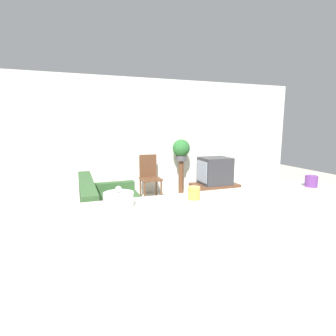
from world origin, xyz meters
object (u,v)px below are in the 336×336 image
at_px(couch, 111,213).
at_px(wooden_chair, 149,175).
at_px(television, 215,171).
at_px(decorative_bowl, 119,200).
at_px(potted_plant, 181,149).

relative_size(couch, wooden_chair, 1.83).
bearing_deg(television, decorative_bowl, -131.72).
bearing_deg(decorative_bowl, couch, 84.48).
height_order(wooden_chair, potted_plant, potted_plant).
xyz_separation_m(television, potted_plant, (-0.32, 1.03, 0.37)).
distance_m(potted_plant, decorative_bowl, 4.29).
xyz_separation_m(wooden_chair, potted_plant, (0.81, 0.08, 0.55)).
relative_size(couch, decorative_bowl, 7.61).
height_order(couch, decorative_bowl, decorative_bowl).
bearing_deg(decorative_bowl, wooden_chair, 70.65).
bearing_deg(couch, potted_plant, 42.52).
height_order(couch, television, television).
bearing_deg(couch, wooden_chair, 56.74).
xyz_separation_m(potted_plant, decorative_bowl, (-2.10, -3.74, 0.00)).
distance_m(wooden_chair, decorative_bowl, 3.92).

